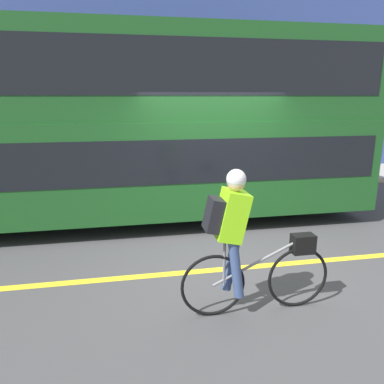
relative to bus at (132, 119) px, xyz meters
The scene contains 6 objects.
ground_plane 3.46m from the bus, 61.96° to the right, with size 80.00×80.00×0.00m, color #424244.
road_center_line 3.58m from the bus, 63.49° to the right, with size 50.00×0.14×0.01m, color yellow.
sidewalk_curb 3.80m from the bus, 66.07° to the left, with size 60.00×2.15×0.13m.
building_facade 4.81m from the bus, 72.53° to the left, with size 60.00×0.30×7.86m.
bus is the anchor object (origin of this frame).
cyclist_on_bike 4.05m from the bus, 74.47° to the right, with size 1.77×0.32×1.69m.
Camera 1 is at (-1.57, -4.96, 2.44)m, focal length 35.00 mm.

